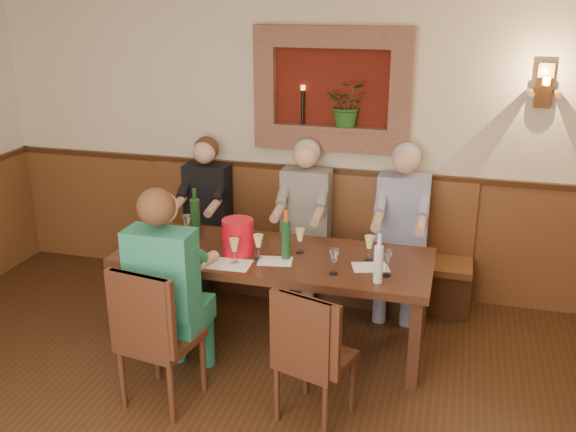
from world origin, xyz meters
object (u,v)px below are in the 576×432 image
(wine_bottle_green_b, at_px, (195,218))
(water_bottle, at_px, (378,263))
(person_bench_mid, at_px, (303,234))
(wine_bottle_green_a, at_px, (286,239))
(spittoon_bucket, at_px, (238,237))
(person_chair_front, at_px, (171,306))
(dining_table, at_px, (274,263))
(bench, at_px, (303,258))
(person_bench_left, at_px, (205,227))
(chair_near_left, at_px, (161,363))
(chair_near_right, at_px, (314,381))
(person_bench_right, at_px, (400,243))

(wine_bottle_green_b, distance_m, water_bottle, 1.61)
(person_bench_mid, height_order, wine_bottle_green_a, person_bench_mid)
(spittoon_bucket, bearing_deg, person_chair_front, -108.47)
(dining_table, height_order, wine_bottle_green_a, wine_bottle_green_a)
(bench, distance_m, wine_bottle_green_b, 1.21)
(person_bench_left, relative_size, person_chair_front, 0.94)
(chair_near_left, height_order, spittoon_bucket, spittoon_bucket)
(person_bench_left, xyz_separation_m, water_bottle, (1.75, -1.13, 0.31))
(person_bench_mid, height_order, wine_bottle_green_b, person_bench_mid)
(dining_table, xyz_separation_m, chair_near_left, (-0.51, -0.97, -0.38))
(water_bottle, bearing_deg, bench, 124.06)
(wine_bottle_green_b, relative_size, water_bottle, 1.16)
(person_bench_left, relative_size, water_bottle, 3.95)
(chair_near_left, height_order, chair_near_right, chair_near_left)
(person_bench_mid, bearing_deg, person_chair_front, -108.26)
(spittoon_bucket, bearing_deg, person_bench_mid, 71.90)
(chair_near_left, distance_m, person_bench_left, 1.88)
(person_bench_right, bearing_deg, spittoon_bucket, -142.00)
(chair_near_left, height_order, wine_bottle_green_a, wine_bottle_green_a)
(person_bench_mid, height_order, person_bench_right, person_bench_right)
(person_bench_left, bearing_deg, person_bench_right, -0.05)
(person_chair_front, xyz_separation_m, spittoon_bucket, (0.24, 0.72, 0.26))
(chair_near_left, xyz_separation_m, person_bench_left, (-0.41, 1.81, 0.29))
(chair_near_right, relative_size, person_bench_left, 0.67)
(water_bottle, bearing_deg, person_bench_right, 87.62)
(dining_table, height_order, person_bench_left, person_bench_left)
(wine_bottle_green_a, xyz_separation_m, water_bottle, (0.72, -0.23, -0.01))
(wine_bottle_green_a, relative_size, wine_bottle_green_b, 0.92)
(chair_near_right, bearing_deg, person_bench_left, 147.64)
(dining_table, xyz_separation_m, person_bench_right, (0.88, 0.84, -0.07))
(person_bench_mid, relative_size, wine_bottle_green_a, 3.77)
(dining_table, height_order, person_bench_mid, person_bench_mid)
(person_bench_mid, relative_size, person_bench_right, 0.99)
(bench, distance_m, water_bottle, 1.59)
(dining_table, height_order, chair_near_left, chair_near_left)
(spittoon_bucket, bearing_deg, person_bench_left, 125.79)
(person_bench_left, bearing_deg, wine_bottle_green_a, -41.13)
(wine_bottle_green_a, bearing_deg, chair_near_left, -124.25)
(chair_near_right, bearing_deg, person_bench_mid, 123.81)
(chair_near_left, relative_size, person_chair_front, 0.68)
(bench, xyz_separation_m, person_chair_front, (-0.50, -1.72, 0.29))
(person_bench_left, bearing_deg, water_bottle, -32.89)
(dining_table, relative_size, chair_near_left, 2.35)
(chair_near_right, relative_size, person_bench_mid, 0.65)
(spittoon_bucket, bearing_deg, chair_near_left, -104.89)
(person_bench_right, bearing_deg, dining_table, -136.52)
(bench, relative_size, chair_near_left, 2.94)
(chair_near_left, relative_size, person_bench_right, 0.70)
(chair_near_left, xyz_separation_m, spittoon_bucket, (0.24, 0.91, 0.59))
(person_bench_right, xyz_separation_m, person_chair_front, (-1.39, -1.61, 0.02))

